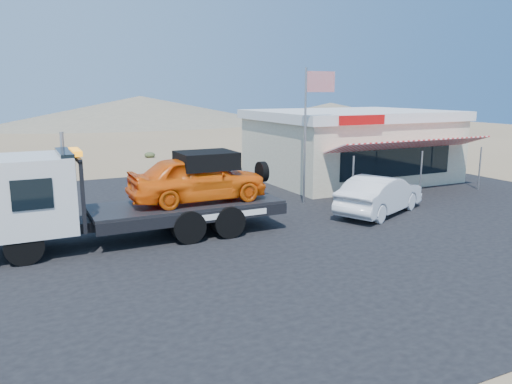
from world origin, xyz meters
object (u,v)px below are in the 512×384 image
white_sedan (380,195)px  flagpole (310,120)px  tow_truck (136,191)px  jerky_store (350,144)px

white_sedan → flagpole: flagpole is taller
flagpole → tow_truck: bearing=-165.0°
tow_truck → white_sedan: 9.95m
tow_truck → white_sedan: tow_truck is taller
tow_truck → jerky_store: bearing=25.8°
tow_truck → jerky_store: size_ratio=0.92×
jerky_store → flagpole: (-5.57, -4.47, 1.77)m
white_sedan → jerky_store: bearing=-52.2°
white_sedan → jerky_store: 8.55m
jerky_store → flagpole: 7.36m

